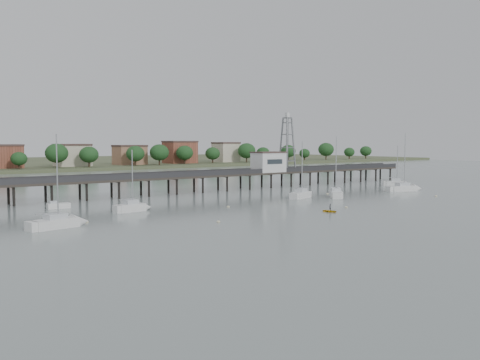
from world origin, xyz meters
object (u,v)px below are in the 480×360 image
object	(u,v)px
pier	(186,177)
white_tender	(58,206)
sailboat_e	(399,184)
sailboat_d	(408,188)
sailboat_c	(335,194)
sailboat_a	(64,223)
sailboat_f	(303,195)
yellow_dinghy	(330,212)
lattice_tower	(287,145)
sailboat_b	(136,207)

from	to	relation	value
pier	white_tender	bearing A→B (deg)	-162.60
sailboat_e	white_tender	bearing A→B (deg)	-140.95
sailboat_d	sailboat_c	size ratio (longest dim) A/B	1.08
sailboat_a	sailboat_f	size ratio (longest dim) A/B	1.10
sailboat_a	yellow_dinghy	size ratio (longest dim) A/B	5.26
lattice_tower	sailboat_f	world-z (taller)	lattice_tower
sailboat_a	yellow_dinghy	world-z (taller)	sailboat_a
white_tender	yellow_dinghy	bearing A→B (deg)	-38.77
lattice_tower	sailboat_b	xyz separation A→B (m)	(-55.10, -22.16, -10.45)
sailboat_c	yellow_dinghy	size ratio (longest dim) A/B	5.28
sailboat_e	sailboat_f	distance (m)	41.74
pier	white_tender	xyz separation A→B (m)	(-32.96, -10.33, -3.32)
lattice_tower	sailboat_e	xyz separation A→B (m)	(24.69, -17.53, -10.45)
sailboat_e	white_tender	world-z (taller)	sailboat_e
sailboat_f	pier	bearing A→B (deg)	103.02
lattice_tower	sailboat_c	distance (m)	29.60
yellow_dinghy	sailboat_e	bearing A→B (deg)	13.37
lattice_tower	sailboat_c	size ratio (longest dim) A/B	1.13
sailboat_d	sailboat_c	xyz separation A→B (m)	(-23.78, 1.60, 0.01)
sailboat_b	sailboat_c	size ratio (longest dim) A/B	0.80
sailboat_e	sailboat_d	bearing A→B (deg)	-92.28
yellow_dinghy	sailboat_c	bearing A→B (deg)	28.78
pier	lattice_tower	world-z (taller)	lattice_tower
sailboat_a	pier	bearing A→B (deg)	27.54
yellow_dinghy	pier	bearing A→B (deg)	80.94
lattice_tower	yellow_dinghy	world-z (taller)	lattice_tower
yellow_dinghy	sailboat_d	bearing A→B (deg)	7.60
sailboat_a	white_tender	xyz separation A→B (m)	(6.27, 21.45, -0.17)
sailboat_f	white_tender	xyz separation A→B (m)	(-47.83, 13.16, -0.18)
pier	sailboat_e	world-z (taller)	sailboat_e
sailboat_c	sailboat_f	distance (m)	7.56
sailboat_a	sailboat_f	world-z (taller)	sailboat_a
lattice_tower	sailboat_c	world-z (taller)	lattice_tower
sailboat_b	sailboat_c	xyz separation A→B (m)	(45.60, -3.85, -0.01)
pier	sailboat_b	world-z (taller)	sailboat_b
sailboat_d	white_tender	xyz separation A→B (m)	(-78.74, 17.27, -0.16)
lattice_tower	yellow_dinghy	bearing A→B (deg)	-124.26
sailboat_b	yellow_dinghy	world-z (taller)	sailboat_b
pier	yellow_dinghy	world-z (taller)	pier
pier	sailboat_c	world-z (taller)	sailboat_c
sailboat_a	sailboat_e	size ratio (longest dim) A/B	1.21
sailboat_d	yellow_dinghy	world-z (taller)	sailboat_d
pier	sailboat_d	size ratio (longest dim) A/B	10.13
lattice_tower	white_tender	bearing A→B (deg)	-170.89
sailboat_c	sailboat_e	world-z (taller)	sailboat_c
sailboat_f	sailboat_e	bearing A→B (deg)	-11.12
sailboat_a	sailboat_e	xyz separation A→B (m)	(95.42, 14.25, 0.01)
sailboat_b	sailboat_e	world-z (taller)	sailboat_e
lattice_tower	sailboat_a	distance (m)	78.24
sailboat_f	yellow_dinghy	world-z (taller)	sailboat_f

